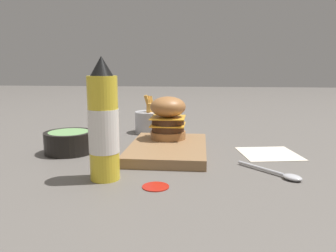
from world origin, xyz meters
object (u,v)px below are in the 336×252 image
object	(u,v)px
serving_board	(168,149)
ketchup_bottle	(104,125)
spoon	(282,174)
fries_basket	(150,121)
side_bowl	(69,142)
burger	(167,117)

from	to	relation	value
serving_board	ketchup_bottle	bearing A→B (deg)	-26.89
spoon	fries_basket	bearing A→B (deg)	174.62
side_bowl	spoon	world-z (taller)	side_bowl
serving_board	spoon	size ratio (longest dim) A/B	2.32
ketchup_bottle	fries_basket	bearing A→B (deg)	178.17
side_bowl	spoon	xyz separation A→B (m)	(0.15, 0.53, -0.02)
spoon	ketchup_bottle	bearing A→B (deg)	-126.22
serving_board	burger	distance (m)	0.10
ketchup_bottle	burger	bearing A→B (deg)	161.19
fries_basket	spoon	world-z (taller)	fries_basket
fries_basket	serving_board	bearing A→B (deg)	18.47
burger	side_bowl	xyz separation A→B (m)	(0.09, -0.26, -0.06)
ketchup_bottle	fries_basket	size ratio (longest dim) A/B	1.87
fries_basket	side_bowl	bearing A→B (deg)	-30.24
serving_board	burger	bearing A→B (deg)	-171.31
fries_basket	spoon	size ratio (longest dim) A/B	1.04
ketchup_bottle	spoon	distance (m)	0.39
serving_board	spoon	bearing A→B (deg)	57.36
burger	spoon	world-z (taller)	burger
serving_board	spoon	world-z (taller)	serving_board
fries_basket	side_bowl	size ratio (longest dim) A/B	1.02
burger	spoon	size ratio (longest dim) A/B	0.95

